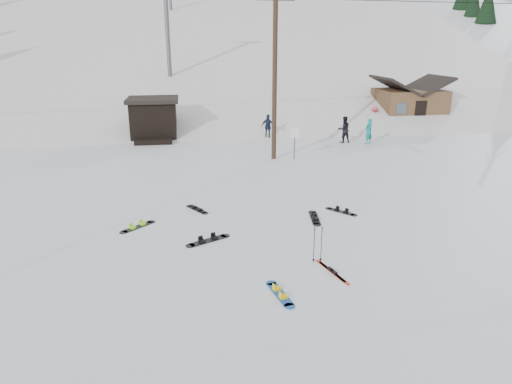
{
  "coord_description": "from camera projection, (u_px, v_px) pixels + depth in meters",
  "views": [
    {
      "loc": [
        -2.86,
        -10.82,
        6.33
      ],
      "look_at": [
        -0.58,
        3.93,
        1.4
      ],
      "focal_mm": 32.0,
      "sensor_mm": 36.0,
      "label": 1
    }
  ],
  "objects": [
    {
      "name": "ski_slope",
      "position": [
        208.0,
        171.0,
        67.93
      ],
      "size": [
        60.0,
        85.24,
        65.97
      ],
      "primitive_type": "cube",
      "rotation": [
        0.31,
        0.0,
        0.0
      ],
      "color": "white",
      "rests_on": "ground"
    },
    {
      "name": "cabin",
      "position": [
        409.0,
        105.0,
        36.78
      ],
      "size": [
        5.39,
        4.4,
        3.77
      ],
      "color": "brown",
      "rests_on": "ground"
    },
    {
      "name": "treeline_crest",
      "position": [
        198.0,
        74.0,
        93.26
      ],
      "size": [
        50.0,
        6.0,
        10.0
      ],
      "primitive_type": null,
      "color": "black",
      "rests_on": "ski_slope"
    },
    {
      "name": "ski_poles",
      "position": [
        318.0,
        244.0,
        13.64
      ],
      "size": [
        0.31,
        0.08,
        1.11
      ],
      "color": "black",
      "rests_on": "ground"
    },
    {
      "name": "skier_teal",
      "position": [
        369.0,
        131.0,
        29.48
      ],
      "size": [
        0.71,
        0.62,
        1.64
      ],
      "primitive_type": "imported",
      "rotation": [
        0.0,
        0.0,
        3.61
      ],
      "color": "#0C807C",
      "rests_on": "ground"
    },
    {
      "name": "treeline_right",
      "position": [
        497.0,
        95.0,
        57.19
      ],
      "size": [
        20.0,
        60.0,
        10.0
      ],
      "primitive_type": null,
      "color": "black",
      "rests_on": "ground"
    },
    {
      "name": "trail_sign",
      "position": [
        295.0,
        137.0,
        25.34
      ],
      "size": [
        0.5,
        0.09,
        1.85
      ],
      "color": "#595B60",
      "rests_on": "ground"
    },
    {
      "name": "skier_dark",
      "position": [
        344.0,
        129.0,
        29.87
      ],
      "size": [
        0.87,
        0.7,
        1.72
      ],
      "primitive_type": "imported",
      "rotation": [
        0.0,
        0.0,
        3.2
      ],
      "color": "black",
      "rests_on": "ground"
    },
    {
      "name": "utility_pole",
      "position": [
        275.0,
        74.0,
        24.51
      ],
      "size": [
        2.0,
        0.26,
        9.0
      ],
      "color": "#3A2819",
      "rests_on": "ground"
    },
    {
      "name": "board_scatter_c",
      "position": [
        138.0,
        227.0,
        16.34
      ],
      "size": [
        1.18,
        1.13,
        0.11
      ],
      "rotation": [
        0.0,
        0.0,
        0.75
      ],
      "color": "black",
      "rests_on": "ground"
    },
    {
      "name": "hero_snowboard",
      "position": [
        280.0,
        294.0,
        11.98
      ],
      "size": [
        0.53,
        1.48,
        0.11
      ],
      "rotation": [
        0.0,
        0.0,
        1.78
      ],
      "color": "#1953A7",
      "rests_on": "ground"
    },
    {
      "name": "lift_hut",
      "position": [
        154.0,
        118.0,
        31.05
      ],
      "size": [
        3.4,
        4.1,
        2.75
      ],
      "color": "black",
      "rests_on": "ground"
    },
    {
      "name": "ground",
      "position": [
        298.0,
        283.0,
        12.55
      ],
      "size": [
        200.0,
        200.0,
        0.0
      ],
      "primitive_type": "plane",
      "color": "white",
      "rests_on": "ground"
    },
    {
      "name": "hero_skis",
      "position": [
        332.0,
        271.0,
        13.15
      ],
      "size": [
        0.54,
        1.6,
        0.09
      ],
      "rotation": [
        0.0,
        0.0,
        0.27
      ],
      "color": "#B32012",
      "rests_on": "ground"
    },
    {
      "name": "board_scatter_b",
      "position": [
        197.0,
        209.0,
        18.04
      ],
      "size": [
        0.84,
        1.17,
        0.09
      ],
      "rotation": [
        0.0,
        0.0,
        2.14
      ],
      "color": "black",
      "rests_on": "ground"
    },
    {
      "name": "board_scatter_f",
      "position": [
        315.0,
        218.0,
        17.15
      ],
      "size": [
        0.48,
        1.58,
        0.11
      ],
      "rotation": [
        0.0,
        0.0,
        1.43
      ],
      "color": "black",
      "rests_on": "ground"
    },
    {
      "name": "board_scatter_d",
      "position": [
        341.0,
        211.0,
        17.81
      ],
      "size": [
        1.0,
        1.13,
        0.1
      ],
      "rotation": [
        0.0,
        0.0,
        -0.86
      ],
      "color": "black",
      "rests_on": "ground"
    },
    {
      "name": "board_scatter_a",
      "position": [
        208.0,
        240.0,
        15.21
      ],
      "size": [
        1.51,
        0.93,
        0.12
      ],
      "rotation": [
        0.0,
        0.0,
        0.48
      ],
      "color": "black",
      "rests_on": "ground"
    },
    {
      "name": "skier_navy",
      "position": [
        268.0,
        127.0,
        31.0
      ],
      "size": [
        1.05,
        0.83,
        1.66
      ],
      "primitive_type": "imported",
      "rotation": [
        0.0,
        0.0,
        2.63
      ],
      "color": "#162139",
      "rests_on": "ground"
    },
    {
      "name": "ridge_right",
      "position": [
        463.0,
        163.0,
        68.43
      ],
      "size": [
        45.66,
        93.98,
        54.59
      ],
      "primitive_type": "cube",
      "rotation": [
        0.21,
        -0.05,
        -0.12
      ],
      "color": "white",
      "rests_on": "ground"
    },
    {
      "name": "skier_pink",
      "position": [
        374.0,
        117.0,
        35.35
      ],
      "size": [
        1.16,
        0.93,
        1.57
      ],
      "primitive_type": "imported",
      "rotation": [
        0.0,
        0.0,
        3.54
      ],
      "color": "#CA4753",
      "rests_on": "ground"
    },
    {
      "name": "lift_tower_near",
      "position": [
        167.0,
        22.0,
        37.66
      ],
      "size": [
        2.2,
        0.36,
        8.0
      ],
      "color": "#595B60",
      "rests_on": "ski_slope"
    }
  ]
}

